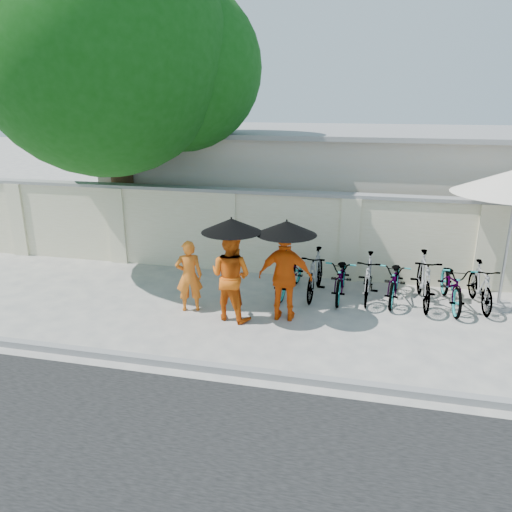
# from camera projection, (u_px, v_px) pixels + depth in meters

# --- Properties ---
(ground) EXTENTS (80.00, 80.00, 0.00)m
(ground) POSITION_uv_depth(u_px,v_px,m) (234.00, 326.00, 9.66)
(ground) COLOR beige
(kerb) EXTENTS (40.00, 0.16, 0.12)m
(kerb) POSITION_uv_depth(u_px,v_px,m) (205.00, 367.00, 8.06)
(kerb) COLOR gray
(kerb) RESTS_ON ground
(compound_wall) EXTENTS (20.00, 0.30, 2.00)m
(compound_wall) POSITION_uv_depth(u_px,v_px,m) (308.00, 236.00, 12.10)
(compound_wall) COLOR beige
(compound_wall) RESTS_ON ground
(building_behind) EXTENTS (14.00, 6.00, 3.20)m
(building_behind) POSITION_uv_depth(u_px,v_px,m) (358.00, 187.00, 15.23)
(building_behind) COLOR #B3AEA5
(building_behind) RESTS_ON ground
(shade_tree) EXTENTS (6.70, 6.20, 8.20)m
(shade_tree) POSITION_uv_depth(u_px,v_px,m) (114.00, 58.00, 11.65)
(shade_tree) COLOR #503823
(shade_tree) RESTS_ON ground
(monk_left) EXTENTS (0.64, 0.53, 1.50)m
(monk_left) POSITION_uv_depth(u_px,v_px,m) (189.00, 276.00, 10.15)
(monk_left) COLOR orange
(monk_left) RESTS_ON ground
(monk_center) EXTENTS (1.03, 0.90, 1.79)m
(monk_center) POSITION_uv_depth(u_px,v_px,m) (231.00, 276.00, 9.72)
(monk_center) COLOR #DD5A0F
(monk_center) RESTS_ON ground
(parasol_center) EXTENTS (1.15, 1.15, 1.05)m
(parasol_center) POSITION_uv_depth(u_px,v_px,m) (231.00, 225.00, 9.32)
(parasol_center) COLOR black
(parasol_center) RESTS_ON ground
(monk_right) EXTENTS (1.06, 0.45, 1.79)m
(monk_right) POSITION_uv_depth(u_px,v_px,m) (285.00, 277.00, 9.67)
(monk_right) COLOR #EF550C
(monk_right) RESTS_ON ground
(parasol_right) EXTENTS (1.15, 1.15, 1.01)m
(parasol_right) POSITION_uv_depth(u_px,v_px,m) (287.00, 228.00, 9.29)
(parasol_right) COLOR black
(parasol_right) RESTS_ON ground
(bike_0) EXTENTS (0.89, 1.94, 0.98)m
(bike_0) POSITION_uv_depth(u_px,v_px,m) (290.00, 272.00, 11.13)
(bike_0) COLOR #ABABAC
(bike_0) RESTS_ON ground
(bike_1) EXTENTS (0.60, 1.76, 1.04)m
(bike_1) POSITION_uv_depth(u_px,v_px,m) (315.00, 273.00, 10.96)
(bike_1) COLOR #ABABAC
(bike_1) RESTS_ON ground
(bike_2) EXTENTS (0.66, 1.80, 0.94)m
(bike_2) POSITION_uv_depth(u_px,v_px,m) (342.00, 277.00, 10.91)
(bike_2) COLOR #ABABAC
(bike_2) RESTS_ON ground
(bike_3) EXTENTS (0.54, 1.69, 1.00)m
(bike_3) POSITION_uv_depth(u_px,v_px,m) (368.00, 277.00, 10.78)
(bike_3) COLOR #ABABAC
(bike_3) RESTS_ON ground
(bike_4) EXTENTS (0.83, 1.84, 0.93)m
(bike_4) POSITION_uv_depth(u_px,v_px,m) (395.00, 280.00, 10.74)
(bike_4) COLOR #ABABAC
(bike_4) RESTS_ON ground
(bike_5) EXTENTS (0.60, 1.86, 1.11)m
(bike_5) POSITION_uv_depth(u_px,v_px,m) (424.00, 279.00, 10.51)
(bike_5) COLOR #ABABAC
(bike_5) RESTS_ON ground
(bike_6) EXTENTS (0.78, 1.91, 0.98)m
(bike_6) POSITION_uv_depth(u_px,v_px,m) (452.00, 284.00, 10.42)
(bike_6) COLOR #ABABAC
(bike_6) RESTS_ON ground
(bike_7) EXTENTS (0.61, 1.63, 0.96)m
(bike_7) POSITION_uv_depth(u_px,v_px,m) (480.00, 286.00, 10.37)
(bike_7) COLOR #ABABAC
(bike_7) RESTS_ON ground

